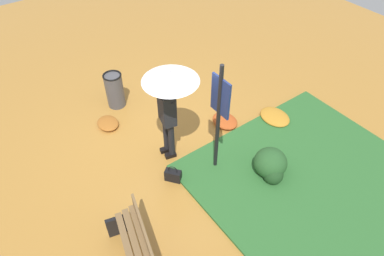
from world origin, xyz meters
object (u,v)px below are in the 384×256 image
at_px(park_bench, 139,249).
at_px(trash_bin, 115,90).
at_px(info_sign_post, 219,109).
at_px(person_with_umbrella, 169,93).
at_px(handbag, 173,175).

relative_size(park_bench, trash_bin, 1.71).
bearing_deg(info_sign_post, park_bench, -68.37).
distance_m(person_with_umbrella, info_sign_post, 0.90).
relative_size(person_with_umbrella, handbag, 5.53).
bearing_deg(handbag, trash_bin, 176.35).
height_order(person_with_umbrella, park_bench, person_with_umbrella).
xyz_separation_m(person_with_umbrella, park_bench, (1.56, -1.60, -1.15)).
xyz_separation_m(person_with_umbrella, info_sign_post, (0.72, 0.52, -0.11)).
relative_size(person_with_umbrella, park_bench, 1.43).
xyz_separation_m(info_sign_post, park_bench, (0.84, -2.12, -1.04)).
distance_m(info_sign_post, trash_bin, 3.05).
height_order(person_with_umbrella, info_sign_post, info_sign_post).
bearing_deg(trash_bin, handbag, -3.65).
bearing_deg(person_with_umbrella, trash_bin, -175.46).
relative_size(person_with_umbrella, trash_bin, 2.45).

